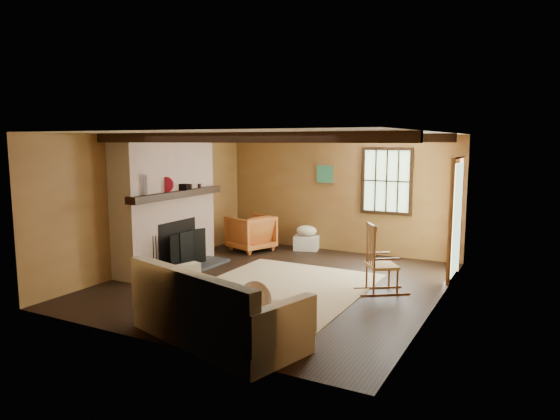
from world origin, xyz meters
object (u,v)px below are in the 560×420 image
Objects in this scene: fireplace at (167,207)px; rocking_chair at (380,263)px; laundry_basket at (306,243)px; sofa at (214,314)px; armchair at (251,233)px.

fireplace is 2.26× the size of rocking_chair.
laundry_basket is at bearing 10.56° from rocking_chair.
rocking_chair is 2.93m from sofa.
laundry_basket is (-2.23, 2.18, -0.30)m from rocking_chair.
fireplace is 2.92× the size of armchair.
armchair is (-1.01, -0.59, 0.22)m from laundry_basket.
armchair is at bearing 28.78° from rocking_chair.
armchair is (-2.11, 4.28, 0.06)m from sofa.
fireplace is at bearing 59.69° from rocking_chair.
fireplace is 1.02× the size of sofa.
rocking_chair is 1.29× the size of armchair.
fireplace is at bearing 3.60° from armchair.
rocking_chair is 2.13× the size of laundry_basket.
rocking_chair is 0.45× the size of sofa.
fireplace reaches higher than laundry_basket.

